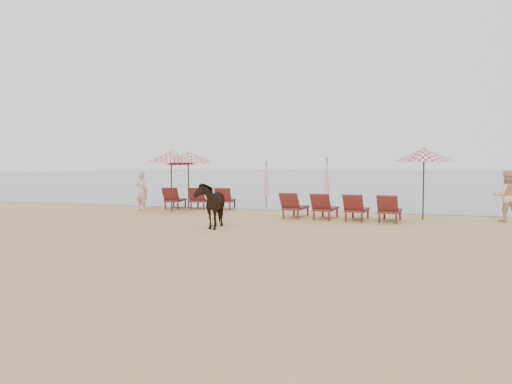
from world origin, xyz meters
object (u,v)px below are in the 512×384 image
(umbrella_open_left_a, at_px, (171,157))
(beachgoer_right_a, at_px, (506,196))
(umbrella_closed_left, at_px, (327,177))
(beachgoer_left, at_px, (142,191))
(lounger_cluster_left, at_px, (199,199))
(umbrella_open_right, at_px, (424,155))
(cow, at_px, (211,205))
(umbrella_open_left_b, at_px, (188,157))
(umbrella_closed_right, at_px, (266,179))
(lounger_cluster_right, at_px, (340,207))

(umbrella_open_left_a, bearing_deg, beachgoer_right_a, 19.42)
(umbrella_closed_left, xyz_separation_m, beachgoer_left, (-7.59, -3.07, -0.59))
(umbrella_open_left_a, height_order, beachgoer_left, umbrella_open_left_a)
(lounger_cluster_left, height_order, umbrella_open_right, umbrella_open_right)
(beachgoer_right_a, bearing_deg, umbrella_open_right, -7.34)
(cow, distance_m, beachgoer_right_a, 10.43)
(cow, height_order, beachgoer_left, beachgoer_left)
(lounger_cluster_left, bearing_deg, umbrella_open_left_b, 149.50)
(cow, bearing_deg, umbrella_closed_right, 80.66)
(umbrella_open_right, relative_size, beachgoer_right_a, 1.45)
(lounger_cluster_left, distance_m, umbrella_open_left_b, 2.00)
(umbrella_open_right, bearing_deg, beachgoer_left, 167.25)
(umbrella_closed_left, height_order, beachgoer_left, umbrella_closed_left)
(lounger_cluster_left, bearing_deg, umbrella_closed_right, 28.24)
(lounger_cluster_right, relative_size, umbrella_closed_right, 1.98)
(cow, bearing_deg, umbrella_open_left_b, 108.16)
(umbrella_open_right, height_order, umbrella_closed_right, umbrella_open_right)
(umbrella_open_left_a, height_order, umbrella_open_right, umbrella_open_right)
(umbrella_open_left_a, xyz_separation_m, beachgoer_left, (-1.44, -0.01, -1.48))
(lounger_cluster_left, bearing_deg, lounger_cluster_right, -31.38)
(lounger_cluster_right, bearing_deg, beachgoer_left, 177.77)
(umbrella_open_left_b, xyz_separation_m, beachgoer_left, (-1.42, -1.72, -1.50))
(umbrella_closed_right, bearing_deg, umbrella_closed_left, -10.08)
(umbrella_closed_right, distance_m, cow, 8.01)
(lounger_cluster_right, height_order, cow, cow)
(umbrella_closed_left, bearing_deg, umbrella_open_left_b, -167.67)
(umbrella_open_left_a, relative_size, beachgoer_left, 1.53)
(lounger_cluster_left, xyz_separation_m, beachgoer_right_a, (12.38, -1.14, 0.45))
(umbrella_open_left_b, bearing_deg, umbrella_closed_left, 6.11)
(beachgoer_right_a, bearing_deg, umbrella_open_left_a, -8.10)
(beachgoer_left, height_order, beachgoer_right_a, beachgoer_right_a)
(beachgoer_left, distance_m, beachgoer_right_a, 14.45)
(umbrella_closed_right, relative_size, beachgoer_right_a, 1.19)
(lounger_cluster_right, height_order, umbrella_open_right, umbrella_open_right)
(lounger_cluster_left, distance_m, cow, 6.63)
(umbrella_open_left_a, distance_m, umbrella_closed_left, 6.92)
(umbrella_open_right, bearing_deg, beachgoer_right_a, -11.68)
(umbrella_open_left_b, xyz_separation_m, beachgoer_right_a, (13.03, -1.36, -1.43))
(umbrella_closed_right, xyz_separation_m, cow, (0.57, -7.97, -0.60))
(lounger_cluster_left, bearing_deg, beachgoer_right_a, -16.93)
(lounger_cluster_left, bearing_deg, umbrella_open_right, -19.08)
(beachgoer_left, bearing_deg, umbrella_open_right, -167.36)
(umbrella_closed_left, relative_size, cow, 1.34)
(umbrella_open_left_b, bearing_deg, umbrella_closed_right, 24.46)
(lounger_cluster_left, xyz_separation_m, umbrella_open_left_a, (-0.63, -1.48, 1.86))
(umbrella_closed_right, relative_size, beachgoer_left, 1.28)
(umbrella_open_left_b, height_order, umbrella_closed_right, umbrella_open_left_b)
(umbrella_open_left_a, bearing_deg, beachgoer_left, -161.62)
(umbrella_closed_left, relative_size, umbrella_closed_right, 1.08)
(umbrella_open_left_a, xyz_separation_m, umbrella_closed_right, (3.15, 3.59, -0.99))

